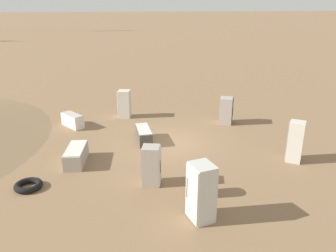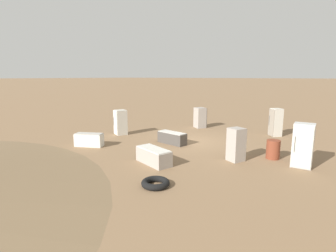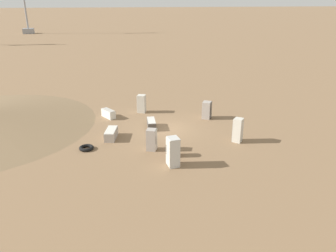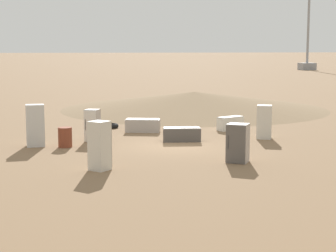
# 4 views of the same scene
# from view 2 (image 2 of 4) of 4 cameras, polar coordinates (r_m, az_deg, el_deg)

# --- Properties ---
(ground_plane) EXTENTS (1000.00, 1000.00, 0.00)m
(ground_plane) POSITION_cam_2_polar(r_m,az_deg,el_deg) (15.58, 4.92, -3.40)
(ground_plane) COLOR #846647
(discarded_fridge_0) EXTENTS (1.03, 1.04, 1.50)m
(discarded_fridge_0) POSITION_cam_2_polar(r_m,az_deg,el_deg) (19.77, 7.01, 1.81)
(discarded_fridge_0) COLOR #A89E93
(discarded_fridge_0) RESTS_ON ground_plane
(discarded_fridge_1) EXTENTS (1.19, 1.62, 0.72)m
(discarded_fridge_1) POSITION_cam_2_polar(r_m,az_deg,el_deg) (15.09, -16.81, -2.89)
(discarded_fridge_1) COLOR silver
(discarded_fridge_1) RESTS_ON ground_plane
(discarded_fridge_2) EXTENTS (0.93, 0.92, 1.64)m
(discarded_fridge_2) POSITION_cam_2_polar(r_m,az_deg,el_deg) (17.50, -10.31, 0.78)
(discarded_fridge_2) COLOR beige
(discarded_fridge_2) RESTS_ON ground_plane
(discarded_fridge_3) EXTENTS (0.86, 0.82, 1.52)m
(discarded_fridge_3) POSITION_cam_2_polar(r_m,az_deg,el_deg) (12.30, 14.63, -3.92)
(discarded_fridge_3) COLOR #A89E93
(discarded_fridge_3) RESTS_ON ground_plane
(discarded_fridge_4) EXTENTS (0.82, 1.81, 0.67)m
(discarded_fridge_4) POSITION_cam_2_polar(r_m,az_deg,el_deg) (15.01, 0.89, -2.59)
(discarded_fridge_4) COLOR #4C4742
(discarded_fridge_4) RESTS_ON ground_plane
(discarded_fridge_5) EXTENTS (1.19, 1.92, 0.69)m
(discarded_fridge_5) POSITION_cam_2_polar(r_m,az_deg,el_deg) (11.64, -3.14, -6.54)
(discarded_fridge_5) COLOR #A89E93
(discarded_fridge_5) RESTS_ON ground_plane
(discarded_fridge_6) EXTENTS (0.89, 0.89, 1.78)m
(discarded_fridge_6) POSITION_cam_2_polar(r_m,az_deg,el_deg) (18.18, 22.38, 0.74)
(discarded_fridge_6) COLOR beige
(discarded_fridge_6) RESTS_ON ground_plane
(discarded_fridge_7) EXTENTS (0.75, 0.84, 1.89)m
(discarded_fridge_7) POSITION_cam_2_polar(r_m,az_deg,el_deg) (12.39, 27.29, -3.81)
(discarded_fridge_7) COLOR silver
(discarded_fridge_7) RESTS_ON ground_plane
(scrap_tire) EXTENTS (1.01, 1.01, 0.23)m
(scrap_tire) POSITION_cam_2_polar(r_m,az_deg,el_deg) (9.42, -2.73, -12.30)
(scrap_tire) COLOR black
(scrap_tire) RESTS_ON ground_plane
(rusty_barrel) EXTENTS (0.61, 0.61, 0.89)m
(rusty_barrel) POSITION_cam_2_polar(r_m,az_deg,el_deg) (13.23, 21.90, -4.74)
(rusty_barrel) COLOR brown
(rusty_barrel) RESTS_ON ground_plane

